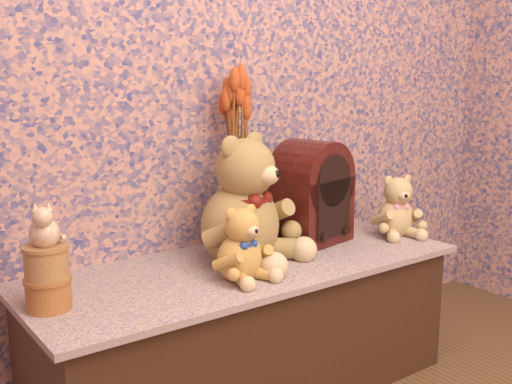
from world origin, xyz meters
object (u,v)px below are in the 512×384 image
teddy_large (240,193)px  teddy_small (396,203)px  teddy_medium (240,239)px  biscuit_tin_lower (49,294)px  cat_figurine (44,223)px  cathedral_radio (311,191)px  ceramic_vase (237,218)px

teddy_large → teddy_small: 0.66m
teddy_medium → biscuit_tin_lower: (-0.54, 0.09, -0.08)m
teddy_large → teddy_medium: (-0.11, -0.15, -0.10)m
cat_figurine → cathedral_radio: bearing=24.8°
ceramic_vase → cat_figurine: (-0.70, -0.17, 0.12)m
cathedral_radio → biscuit_tin_lower: size_ratio=3.24×
teddy_medium → biscuit_tin_lower: bearing=164.9°
cathedral_radio → cat_figurine: bearing=174.6°
cathedral_radio → teddy_large: bearing=174.5°
teddy_small → cat_figurine: size_ratio=2.03×
teddy_small → cat_figurine: (-1.29, 0.03, 0.11)m
teddy_large → teddy_small: (0.65, -0.09, -0.10)m
teddy_large → teddy_medium: teddy_large is taller
teddy_large → biscuit_tin_lower: (-0.64, -0.06, -0.18)m
teddy_large → teddy_medium: 0.21m
teddy_small → biscuit_tin_lower: teddy_small is taller
teddy_medium → teddy_small: (0.76, 0.06, 0.00)m
cat_figurine → teddy_large: bearing=24.9°
cathedral_radio → biscuit_tin_lower: (-0.97, -0.09, -0.14)m
cat_figurine → ceramic_vase: bearing=33.3°
teddy_large → teddy_small: teddy_large is taller
teddy_small → cathedral_radio: (-0.32, 0.12, 0.06)m
ceramic_vase → teddy_small: bearing=-18.8°
ceramic_vase → biscuit_tin_lower: (-0.70, -0.17, -0.07)m
teddy_medium → teddy_small: teddy_small is taller
teddy_small → teddy_large: bearing=-165.2°
teddy_small → biscuit_tin_lower: (-1.29, 0.03, -0.08)m
teddy_large → ceramic_vase: (0.06, 0.11, -0.11)m
teddy_medium → cat_figurine: (-0.54, 0.09, 0.11)m
teddy_large → cathedral_radio: teddy_large is taller
teddy_small → ceramic_vase: size_ratio=1.12×
cathedral_radio → cat_figurine: 0.97m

